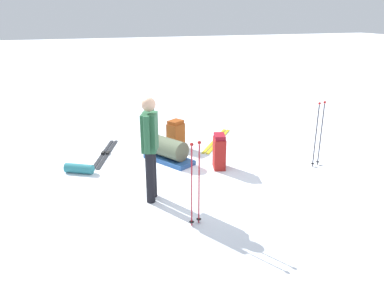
{
  "coord_description": "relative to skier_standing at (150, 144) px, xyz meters",
  "views": [
    {
      "loc": [
        2.06,
        5.94,
        2.91
      ],
      "look_at": [
        0.0,
        0.0,
        0.7
      ],
      "focal_mm": 35.32,
      "sensor_mm": 36.0,
      "label": 1
    }
  ],
  "objects": [
    {
      "name": "ground_plane",
      "position": [
        -0.86,
        -0.47,
        -0.95
      ],
      "size": [
        80.0,
        80.0,
        0.0
      ],
      "primitive_type": "plane",
      "color": "white"
    },
    {
      "name": "skier_standing",
      "position": [
        0.0,
        0.0,
        0.0
      ],
      "size": [
        0.33,
        0.53,
        1.7
      ],
      "color": "black",
      "rests_on": "ground_plane"
    },
    {
      "name": "ski_pair_near",
      "position": [
        0.47,
        -2.35,
        -0.94
      ],
      "size": [
        0.76,
        1.67,
        0.05
      ],
      "color": "#232529",
      "rests_on": "ground_plane"
    },
    {
      "name": "ski_pair_far",
      "position": [
        -2.14,
        -2.36,
        -0.94
      ],
      "size": [
        1.28,
        1.55,
        0.05
      ],
      "color": "gold",
      "rests_on": "ground_plane"
    },
    {
      "name": "backpack_large_dark",
      "position": [
        -1.55,
        -0.84,
        -0.62
      ],
      "size": [
        0.31,
        0.41,
        0.69
      ],
      "color": "maroon",
      "rests_on": "ground_plane"
    },
    {
      "name": "backpack_bright",
      "position": [
        -1.09,
        -2.25,
        -0.64
      ],
      "size": [
        0.43,
        0.41,
        0.63
      ],
      "color": "#8F4316",
      "rests_on": "ground_plane"
    },
    {
      "name": "ski_poles_planted_near",
      "position": [
        -0.41,
        0.97,
        -0.25
      ],
      "size": [
        0.19,
        0.11,
        1.26
      ],
      "color": "maroon",
      "rests_on": "ground_plane"
    },
    {
      "name": "ski_poles_planted_far",
      "position": [
        -3.41,
        -0.32,
        -0.23
      ],
      "size": [
        0.22,
        0.12,
        1.31
      ],
      "color": "black",
      "rests_on": "ground_plane"
    },
    {
      "name": "gear_sled",
      "position": [
        -0.72,
        -1.49,
        -0.73
      ],
      "size": [
        0.92,
        1.15,
        0.49
      ],
      "color": "#214B88",
      "rests_on": "ground_plane"
    },
    {
      "name": "sleeping_mat_rolled",
      "position": [
        1.06,
        -1.49,
        -0.86
      ],
      "size": [
        0.57,
        0.43,
        0.18
      ],
      "primitive_type": "cylinder",
      "rotation": [
        0.0,
        1.57,
        5.75
      ],
      "color": "teal",
      "rests_on": "ground_plane"
    }
  ]
}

